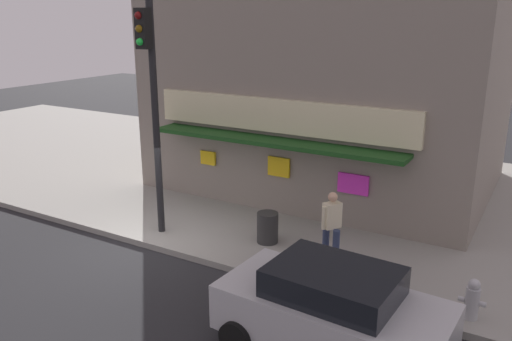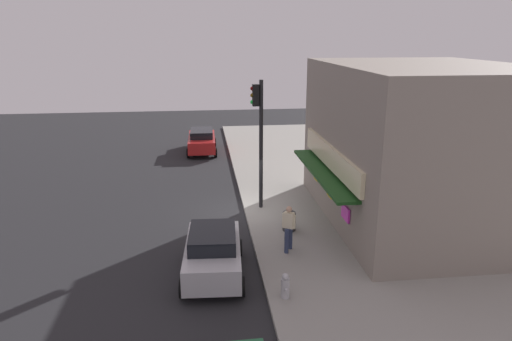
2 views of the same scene
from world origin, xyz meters
The scene contains 9 objects.
ground_plane centered at (0.00, 0.00, 0.00)m, with size 61.08×61.08×0.00m, color #232326.
sidewalk centered at (0.00, 6.43, 0.08)m, with size 40.72×12.87×0.16m, color gray.
corner_building centered at (1.92, 7.43, 3.52)m, with size 10.52×8.61×6.73m.
traffic_light centered at (-0.16, 0.71, 3.95)m, with size 0.32×0.58×5.97m.
fire_hydrant centered at (7.74, 0.54, 0.56)m, with size 0.51×0.27×0.83m.
trash_can centered at (2.65, 1.63, 0.56)m, with size 0.55×0.55×0.79m, color #2D2D2D.
pedestrian centered at (4.54, 1.24, 1.15)m, with size 0.56×0.51×1.79m.
parked_car_red centered at (-11.89, -1.88, 0.84)m, with size 4.54×2.10×1.60m.
parked_car_silver centered at (5.75, -1.63, 0.86)m, with size 4.06×2.27×1.66m.
Camera 2 is at (20.29, -1.89, 8.08)m, focal length 32.52 mm.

